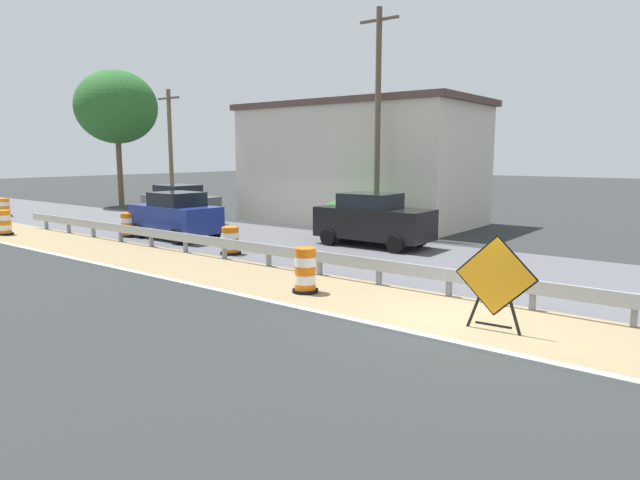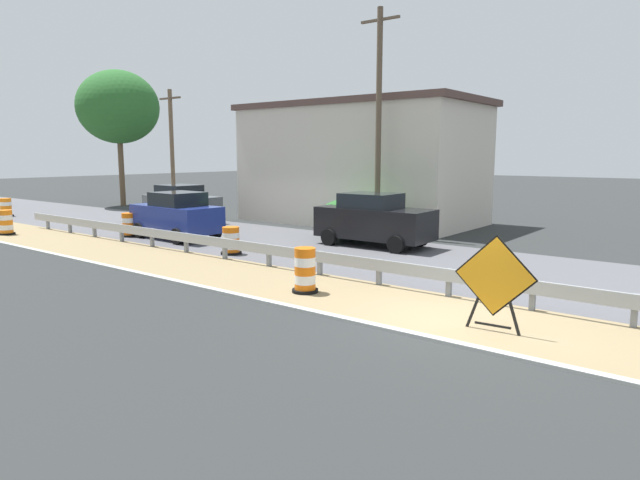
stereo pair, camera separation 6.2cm
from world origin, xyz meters
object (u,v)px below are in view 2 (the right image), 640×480
object	(u,v)px
traffic_barrel_close	(231,242)
utility_pole_mid	(172,150)
traffic_barrel_mid	(129,226)
car_mid_far_lane	(374,220)
traffic_barrel_farther	(6,208)
traffic_barrel_nearest	(305,272)
traffic_barrel_far	(6,224)
car_lead_far_lane	(177,215)
car_trailing_near_lane	(181,204)
warning_sign_diamond	(495,280)
utility_pole_near	(379,121)

from	to	relation	value
traffic_barrel_close	utility_pole_mid	world-z (taller)	utility_pole_mid
traffic_barrel_mid	car_mid_far_lane	distance (m)	10.54
traffic_barrel_farther	utility_pole_mid	xyz separation A→B (m)	(6.73, -6.36, 3.27)
traffic_barrel_nearest	traffic_barrel_far	bearing A→B (deg)	90.47
traffic_barrel_farther	car_lead_far_lane	bearing A→B (deg)	-87.24
traffic_barrel_nearest	car_lead_far_lane	distance (m)	10.66
car_trailing_near_lane	utility_pole_mid	world-z (taller)	utility_pole_mid
warning_sign_diamond	utility_pole_near	world-z (taller)	utility_pole_near
car_lead_far_lane	utility_pole_near	size ratio (longest dim) A/B	0.44
car_trailing_near_lane	traffic_barrel_nearest	bearing A→B (deg)	-25.29
traffic_barrel_close	traffic_barrel_farther	size ratio (longest dim) A/B	0.94
traffic_barrel_close	traffic_barrel_far	world-z (taller)	traffic_barrel_far
car_trailing_near_lane	utility_pole_near	distance (m)	11.47
warning_sign_diamond	car_lead_far_lane	xyz separation A→B (m)	(3.88, 14.93, -0.08)
traffic_barrel_farther	traffic_barrel_nearest	bearing A→B (deg)	-97.11
warning_sign_diamond	traffic_barrel_close	distance (m)	10.85
car_trailing_near_lane	car_mid_far_lane	distance (m)	11.88
traffic_barrel_mid	traffic_barrel_far	world-z (taller)	traffic_barrel_far
traffic_barrel_close	car_mid_far_lane	size ratio (longest dim) A/B	0.22
warning_sign_diamond	traffic_barrel_far	bearing A→B (deg)	-94.31
traffic_barrel_nearest	car_mid_far_lane	xyz separation A→B (m)	(7.18, 2.49, 0.49)
traffic_barrel_mid	utility_pole_near	xyz separation A→B (m)	(6.58, -8.32, 4.40)
car_trailing_near_lane	utility_pole_mid	distance (m)	5.14
utility_pole_near	utility_pole_mid	bearing A→B (deg)	88.64
traffic_barrel_nearest	traffic_barrel_far	xyz separation A→B (m)	(-0.14, 16.81, -0.03)
car_mid_far_lane	traffic_barrel_farther	bearing A→B (deg)	-170.32
traffic_barrel_mid	traffic_barrel_far	size ratio (longest dim) A/B	0.93
traffic_barrel_mid	car_trailing_near_lane	xyz separation A→B (m)	(4.58, 2.29, 0.51)
warning_sign_diamond	car_mid_far_lane	size ratio (longest dim) A/B	0.44
utility_pole_mid	car_mid_far_lane	bearing A→B (deg)	-99.45
traffic_barrel_close	traffic_barrel_mid	world-z (taller)	traffic_barrel_mid
car_trailing_near_lane	utility_pole_mid	bearing A→B (deg)	149.45
traffic_barrel_close	utility_pole_near	size ratio (longest dim) A/B	0.10
traffic_barrel_mid	utility_pole_mid	distance (m)	9.68
traffic_barrel_far	traffic_barrel_farther	xyz separation A→B (m)	(3.18, 7.57, -0.03)
traffic_barrel_nearest	traffic_barrel_farther	bearing A→B (deg)	82.89
traffic_barrel_farther	utility_pole_mid	world-z (taller)	utility_pole_mid
traffic_barrel_farther	utility_pole_mid	size ratio (longest dim) A/B	0.14
car_lead_far_lane	car_mid_far_lane	world-z (taller)	car_mid_far_lane
car_trailing_near_lane	traffic_barrel_far	bearing A→B (deg)	-105.75
traffic_barrel_farther	utility_pole_near	distance (m)	22.03
car_mid_far_lane	utility_pole_near	bearing A→B (deg)	118.42
traffic_barrel_nearest	car_trailing_near_lane	bearing A→B (deg)	62.64
traffic_barrel_close	traffic_barrel_mid	distance (m)	6.57
traffic_barrel_nearest	utility_pole_near	xyz separation A→B (m)	(9.43, 3.76, 4.33)
traffic_barrel_nearest	car_mid_far_lane	distance (m)	7.62
traffic_barrel_close	utility_pole_near	world-z (taller)	utility_pole_near
car_lead_far_lane	utility_pole_mid	size ratio (longest dim) A/B	0.58
warning_sign_diamond	car_trailing_near_lane	bearing A→B (deg)	-115.71
traffic_barrel_nearest	utility_pole_near	bearing A→B (deg)	21.75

